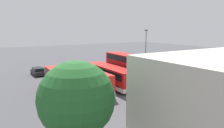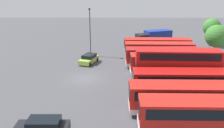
# 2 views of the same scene
# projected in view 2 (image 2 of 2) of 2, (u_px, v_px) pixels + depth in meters

# --- Properties ---
(ground_plane) EXTENTS (140.00, 140.00, 0.00)m
(ground_plane) POSITION_uv_depth(u_px,v_px,m) (86.00, 78.00, 32.47)
(ground_plane) COLOR #47474C
(bus_single_deck_near_end) EXTENTS (2.78, 11.92, 2.95)m
(bus_single_deck_near_end) POSITION_uv_depth(u_px,v_px,m) (157.00, 46.00, 43.74)
(bus_single_deck_near_end) COLOR red
(bus_single_deck_near_end) RESTS_ON ground
(bus_single_deck_second) EXTENTS (2.78, 11.45, 2.95)m
(bus_single_deck_second) POSITION_uv_depth(u_px,v_px,m) (159.00, 51.00, 40.43)
(bus_single_deck_second) COLOR red
(bus_single_deck_second) RESTS_ON ground
(bus_single_deck_third) EXTENTS (2.78, 11.33, 2.95)m
(bus_single_deck_third) POSITION_uv_depth(u_px,v_px,m) (163.00, 57.00, 36.84)
(bus_single_deck_third) COLOR #A51919
(bus_single_deck_third) RESTS_ON ground
(bus_single_deck_fourth) EXTENTS (2.77, 10.26, 2.95)m
(bus_single_deck_fourth) POSITION_uv_depth(u_px,v_px,m) (167.00, 64.00, 33.43)
(bus_single_deck_fourth) COLOR red
(bus_single_deck_fourth) RESTS_ON ground
(bus_double_decker_fifth) EXTENTS (3.00, 10.38, 4.55)m
(bus_double_decker_fifth) POSITION_uv_depth(u_px,v_px,m) (177.00, 66.00, 29.66)
(bus_double_decker_fifth) COLOR #B71411
(bus_double_decker_fifth) RESTS_ON ground
(bus_single_deck_sixth) EXTENTS (2.68, 10.96, 2.95)m
(bus_single_deck_sixth) POSITION_uv_depth(u_px,v_px,m) (182.00, 82.00, 26.84)
(bus_single_deck_sixth) COLOR #B71411
(bus_single_deck_sixth) RESTS_ON ground
(bus_single_deck_seventh) EXTENTS (2.69, 11.79, 2.95)m
(bus_single_deck_seventh) POSITION_uv_depth(u_px,v_px,m) (190.00, 97.00, 23.13)
(bus_single_deck_seventh) COLOR red
(bus_single_deck_seventh) RESTS_ON ground
(bus_single_deck_far_end) EXTENTS (2.71, 11.59, 2.95)m
(bus_single_deck_far_end) POSITION_uv_depth(u_px,v_px,m) (208.00, 115.00, 19.97)
(bus_single_deck_far_end) COLOR red
(bus_single_deck_far_end) RESTS_ON ground
(box_truck_blue) EXTENTS (5.03, 7.90, 3.20)m
(box_truck_blue) POSITION_uv_depth(u_px,v_px,m) (154.00, 38.00, 50.67)
(box_truck_blue) COLOR navy
(box_truck_blue) RESTS_ON ground
(car_hatchback_silver) EXTENTS (1.87, 4.44, 1.43)m
(car_hatchback_silver) POSITION_uv_depth(u_px,v_px,m) (43.00, 127.00, 19.86)
(car_hatchback_silver) COLOR black
(car_hatchback_silver) RESTS_ON ground
(car_small_green) EXTENTS (4.48, 3.03, 1.43)m
(car_small_green) POSITION_uv_depth(u_px,v_px,m) (89.00, 59.00, 38.96)
(car_small_green) COLOR #A5D14C
(car_small_green) RESTS_ON ground
(lamp_post_tall) EXTENTS (0.70, 0.30, 8.35)m
(lamp_post_tall) POSITION_uv_depth(u_px,v_px,m) (90.00, 29.00, 42.27)
(lamp_post_tall) COLOR #38383D
(lamp_post_tall) RESTS_ON ground
(tree_leftmost) EXTENTS (3.90, 3.90, 5.71)m
(tree_leftmost) POSITION_uv_depth(u_px,v_px,m) (217.00, 36.00, 41.46)
(tree_leftmost) COLOR #4C3823
(tree_leftmost) RESTS_ON ground
(tree_midright) EXTENTS (3.62, 3.62, 5.77)m
(tree_midright) POSITION_uv_depth(u_px,v_px,m) (212.00, 27.00, 49.64)
(tree_midright) COLOR #4C3823
(tree_midright) RESTS_ON ground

